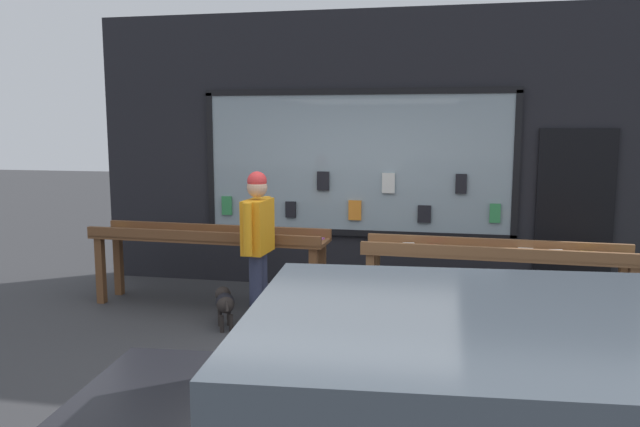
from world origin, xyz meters
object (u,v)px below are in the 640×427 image
small_dog (225,302)px  display_table_left (209,243)px  person_browsing (258,237)px  display_table_right (496,259)px

small_dog → display_table_left: bearing=6.2°
display_table_left → person_browsing: bearing=-36.9°
display_table_left → small_dog: 0.99m
display_table_left → display_table_right: 3.27m
display_table_right → person_browsing: 2.56m
display_table_left → person_browsing: size_ratio=1.72×
display_table_left → small_dog: (0.45, -0.73, -0.48)m
display_table_right → small_dog: display_table_right is taller
display_table_left → display_table_right: size_ratio=1.00×
display_table_right → person_browsing: person_browsing is taller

